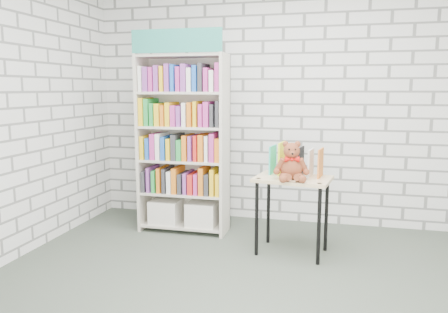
# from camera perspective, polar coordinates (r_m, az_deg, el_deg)

# --- Properties ---
(ground) EXTENTS (4.50, 4.50, 0.00)m
(ground) POSITION_cam_1_polar(r_m,az_deg,el_deg) (3.56, 3.34, -17.45)
(ground) COLOR #40483D
(ground) RESTS_ON ground
(room_shell) EXTENTS (4.52, 4.02, 2.81)m
(room_shell) POSITION_cam_1_polar(r_m,az_deg,el_deg) (3.20, 3.63, 12.55)
(room_shell) COLOR silver
(room_shell) RESTS_ON ground
(bookshelf) EXTENTS (0.97, 0.38, 2.18)m
(bookshelf) POSITION_cam_1_polar(r_m,az_deg,el_deg) (4.80, -5.32, 1.83)
(bookshelf) COLOR beige
(bookshelf) RESTS_ON ground
(display_table) EXTENTS (0.76, 0.59, 0.75)m
(display_table) POSITION_cam_1_polar(r_m,az_deg,el_deg) (4.20, 8.96, -4.09)
(display_table) COLOR #D3B57F
(display_table) RESTS_ON ground
(table_books) EXTENTS (0.51, 0.29, 0.29)m
(table_books) POSITION_cam_1_polar(r_m,az_deg,el_deg) (4.26, 9.41, -0.51)
(table_books) COLOR #2BBBAB
(table_books) RESTS_ON display_table
(teddy_bear) EXTENTS (0.33, 0.31, 0.35)m
(teddy_bear) POSITION_cam_1_polar(r_m,az_deg,el_deg) (4.05, 8.80, -1.02)
(teddy_bear) COLOR brown
(teddy_bear) RESTS_ON display_table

